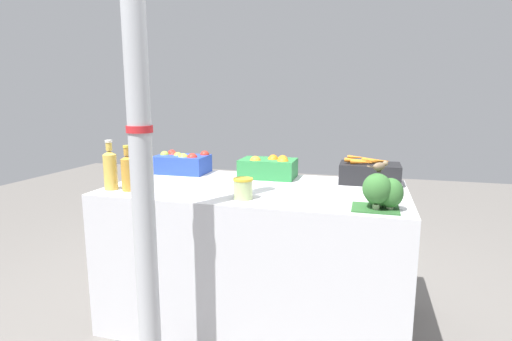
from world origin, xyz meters
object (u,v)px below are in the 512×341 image
(support_pole, at_px, (141,155))
(apple_crate, at_px, (182,163))
(carrot_crate, at_px, (369,172))
(juice_bottle_golden, at_px, (110,169))
(orange_crate, at_px, (269,167))
(broccoli_pile, at_px, (381,193))
(sparrow_bird, at_px, (380,166))
(pickle_jar, at_px, (243,189))
(juice_bottle_amber, at_px, (128,172))

(support_pole, xyz_separation_m, apple_crate, (-0.32, 1.05, -0.21))
(carrot_crate, distance_m, juice_bottle_golden, 1.57)
(orange_crate, xyz_separation_m, broccoli_pile, (0.71, -0.62, 0.01))
(support_pole, bearing_deg, apple_crate, 107.18)
(sparrow_bird, bearing_deg, apple_crate, 108.24)
(sparrow_bird, bearing_deg, carrot_crate, 46.48)
(carrot_crate, height_order, pickle_jar, carrot_crate)
(juice_bottle_amber, bearing_deg, orange_crate, 40.82)
(support_pole, height_order, broccoli_pile, support_pole)
(orange_crate, height_order, sparrow_bird, sparrow_bird)
(apple_crate, bearing_deg, sparrow_bird, -24.39)
(apple_crate, xyz_separation_m, carrot_crate, (1.29, -0.00, -0.00))
(orange_crate, distance_m, broccoli_pile, 0.94)
(orange_crate, relative_size, sparrow_bird, 3.39)
(pickle_jar, bearing_deg, carrot_crate, 43.04)
(broccoli_pile, height_order, juice_bottle_amber, juice_bottle_amber)
(broccoli_pile, distance_m, juice_bottle_amber, 1.39)
(support_pole, height_order, juice_bottle_golden, support_pole)
(apple_crate, relative_size, broccoli_pile, 1.56)
(apple_crate, relative_size, sparrow_bird, 3.39)
(juice_bottle_amber, bearing_deg, broccoli_pile, -1.09)
(support_pole, height_order, sparrow_bird, support_pole)
(orange_crate, distance_m, carrot_crate, 0.65)
(juice_bottle_amber, bearing_deg, support_pole, -50.48)
(carrot_crate, height_order, juice_bottle_amber, juice_bottle_amber)
(apple_crate, bearing_deg, orange_crate, -0.19)
(broccoli_pile, xyz_separation_m, sparrow_bird, (-0.01, 0.02, 0.12))
(support_pole, xyz_separation_m, carrot_crate, (0.96, 1.05, -0.22))
(support_pole, xyz_separation_m, sparrow_bird, (1.00, 0.45, -0.08))
(orange_crate, bearing_deg, broccoli_pile, -41.25)
(apple_crate, xyz_separation_m, orange_crate, (0.64, -0.00, -0.00))
(apple_crate, xyz_separation_m, sparrow_bird, (1.33, -0.60, 0.14))
(orange_crate, distance_m, sparrow_bird, 0.93)
(apple_crate, distance_m, juice_bottle_golden, 0.62)
(broccoli_pile, relative_size, pickle_jar, 2.10)
(broccoli_pile, relative_size, sparrow_bird, 2.18)
(broccoli_pile, bearing_deg, support_pole, -157.25)
(juice_bottle_golden, relative_size, sparrow_bird, 2.69)
(juice_bottle_golden, relative_size, juice_bottle_amber, 1.10)
(apple_crate, height_order, juice_bottle_golden, juice_bottle_golden)
(juice_bottle_golden, xyz_separation_m, juice_bottle_amber, (0.11, 0.00, -0.01))
(juice_bottle_golden, xyz_separation_m, pickle_jar, (0.81, -0.01, -0.07))
(broccoli_pile, height_order, juice_bottle_golden, juice_bottle_golden)
(juice_bottle_golden, bearing_deg, sparrow_bird, -0.29)
(sparrow_bird, bearing_deg, pickle_jar, 132.49)
(support_pole, height_order, orange_crate, support_pole)
(juice_bottle_amber, height_order, sparrow_bird, juice_bottle_amber)
(support_pole, xyz_separation_m, juice_bottle_golden, (-0.49, 0.45, -0.16))
(orange_crate, height_order, pickle_jar, orange_crate)
(support_pole, relative_size, sparrow_bird, 21.17)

